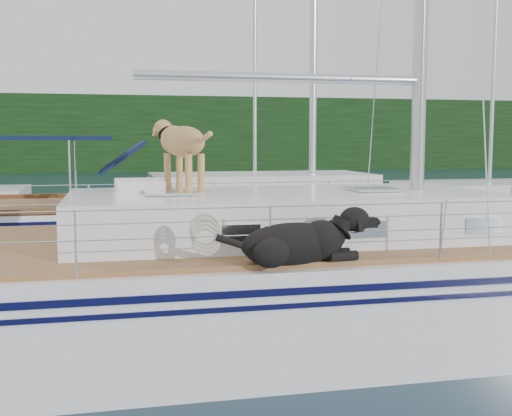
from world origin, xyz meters
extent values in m
plane|color=black|center=(0.00, 0.00, 0.00)|extent=(120.00, 120.00, 0.00)
cube|color=black|center=(0.00, 45.00, 3.00)|extent=(90.00, 3.00, 6.00)
cube|color=#595147|center=(0.00, 46.20, 0.60)|extent=(92.00, 1.00, 1.20)
cube|color=white|center=(0.00, 0.00, 0.50)|extent=(12.00, 3.80, 1.40)
cube|color=brown|center=(0.00, 0.00, 1.23)|extent=(11.52, 3.50, 0.06)
cube|color=white|center=(0.80, 0.00, 1.54)|extent=(5.20, 2.50, 0.55)
cylinder|color=silver|center=(0.80, 0.00, 3.21)|extent=(3.60, 0.12, 0.12)
cylinder|color=silver|center=(0.00, -1.75, 1.82)|extent=(10.56, 0.01, 0.01)
cylinder|color=silver|center=(0.00, 1.75, 1.82)|extent=(10.56, 0.01, 0.01)
cube|color=blue|center=(-1.32, 1.29, 1.29)|extent=(0.78, 0.57, 0.06)
cube|color=silver|center=(-0.93, 0.52, 1.88)|extent=(0.62, 0.52, 0.15)
torus|color=beige|center=(-0.42, -1.72, 1.62)|extent=(0.41, 0.26, 0.39)
cube|color=white|center=(0.74, 6.15, 0.45)|extent=(11.00, 3.50, 1.30)
cube|color=brown|center=(0.74, 6.15, 1.10)|extent=(10.56, 3.29, 0.06)
cube|color=white|center=(1.94, 6.15, 1.45)|extent=(4.80, 2.30, 0.55)
cube|color=#111C49|center=(-2.46, 6.15, 2.50)|extent=(2.40, 2.30, 0.08)
cube|color=white|center=(4.00, 16.00, 0.40)|extent=(7.20, 3.00, 1.10)
cylinder|color=silver|center=(4.00, 16.00, 6.00)|extent=(0.14, 0.14, 11.00)
cube|color=white|center=(12.00, 13.00, 0.40)|extent=(6.40, 3.00, 1.10)
cylinder|color=silver|center=(12.00, 13.00, 6.00)|extent=(0.14, 0.14, 11.00)
camera|label=1|loc=(-1.26, -7.66, 2.45)|focal=45.00mm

